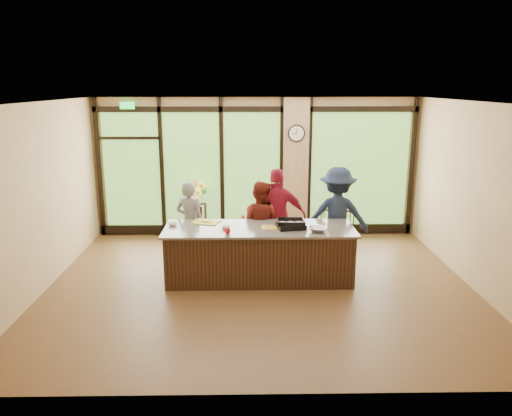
{
  "coord_description": "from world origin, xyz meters",
  "views": [
    {
      "loc": [
        -0.2,
        -7.75,
        3.27
      ],
      "look_at": [
        -0.05,
        0.4,
        1.24
      ],
      "focal_mm": 35.0,
      "sensor_mm": 36.0,
      "label": 1
    }
  ],
  "objects_px": {
    "bar_cart": "(337,221)",
    "cook_left": "(190,223)",
    "flower_stand": "(196,221)",
    "roasting_pan": "(291,226)",
    "cook_right": "(337,216)",
    "island_base": "(259,255)"
  },
  "relations": [
    {
      "from": "bar_cart",
      "to": "island_base",
      "type": "bearing_deg",
      "value": -121.34
    },
    {
      "from": "cook_right",
      "to": "flower_stand",
      "type": "xyz_separation_m",
      "value": [
        -2.76,
        1.64,
        -0.54
      ]
    },
    {
      "from": "island_base",
      "to": "cook_right",
      "type": "relative_size",
      "value": 1.71
    },
    {
      "from": "cook_left",
      "to": "roasting_pan",
      "type": "height_order",
      "value": "cook_left"
    },
    {
      "from": "cook_right",
      "to": "flower_stand",
      "type": "bearing_deg",
      "value": -22.66
    },
    {
      "from": "cook_right",
      "to": "bar_cart",
      "type": "relative_size",
      "value": 2.01
    },
    {
      "from": "cook_left",
      "to": "flower_stand",
      "type": "xyz_separation_m",
      "value": [
        -0.05,
        1.6,
        -0.41
      ]
    },
    {
      "from": "roasting_pan",
      "to": "cook_left",
      "type": "bearing_deg",
      "value": 142.04
    },
    {
      "from": "island_base",
      "to": "roasting_pan",
      "type": "height_order",
      "value": "roasting_pan"
    },
    {
      "from": "island_base",
      "to": "flower_stand",
      "type": "bearing_deg",
      "value": 118.38
    },
    {
      "from": "cook_right",
      "to": "flower_stand",
      "type": "height_order",
      "value": "cook_right"
    },
    {
      "from": "cook_right",
      "to": "roasting_pan",
      "type": "xyz_separation_m",
      "value": [
        -0.92,
        -0.84,
        0.05
      ]
    },
    {
      "from": "island_base",
      "to": "cook_left",
      "type": "xyz_separation_m",
      "value": [
        -1.26,
        0.82,
        0.34
      ]
    },
    {
      "from": "bar_cart",
      "to": "flower_stand",
      "type": "bearing_deg",
      "value": 178.91
    },
    {
      "from": "flower_stand",
      "to": "island_base",
      "type": "bearing_deg",
      "value": -51.84
    },
    {
      "from": "roasting_pan",
      "to": "bar_cart",
      "type": "distance_m",
      "value": 2.17
    },
    {
      "from": "bar_cart",
      "to": "cook_left",
      "type": "bearing_deg",
      "value": -150.47
    },
    {
      "from": "cook_left",
      "to": "cook_right",
      "type": "xyz_separation_m",
      "value": [
        2.71,
        -0.04,
        0.13
      ]
    },
    {
      "from": "island_base",
      "to": "roasting_pan",
      "type": "bearing_deg",
      "value": -5.46
    },
    {
      "from": "island_base",
      "to": "bar_cart",
      "type": "bearing_deg",
      "value": 47.02
    },
    {
      "from": "cook_left",
      "to": "roasting_pan",
      "type": "relative_size",
      "value": 3.44
    },
    {
      "from": "cook_right",
      "to": "island_base",
      "type": "bearing_deg",
      "value": 36.54
    }
  ]
}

